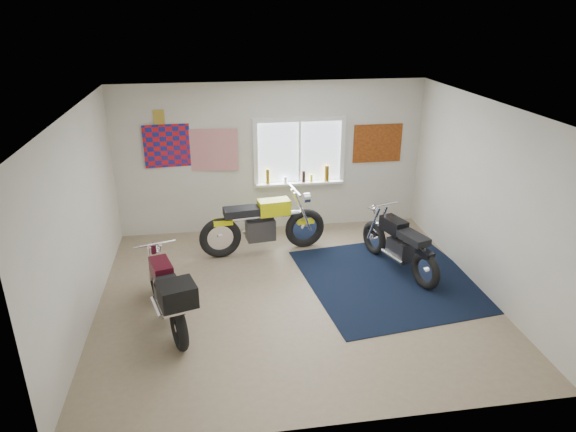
{
  "coord_description": "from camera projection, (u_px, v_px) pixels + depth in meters",
  "views": [
    {
      "loc": [
        -1.06,
        -6.33,
        3.89
      ],
      "look_at": [
        -0.02,
        0.4,
        1.08
      ],
      "focal_mm": 32.0,
      "sensor_mm": 36.0,
      "label": 1
    }
  ],
  "objects": [
    {
      "name": "black_chrome_bike",
      "position": [
        399.0,
        246.0,
        7.99
      ],
      "size": [
        0.76,
        1.8,
        0.95
      ],
      "rotation": [
        0.0,
        0.0,
        1.88
      ],
      "color": "black",
      "rests_on": "navy_rug"
    },
    {
      "name": "room_shell",
      "position": [
        294.0,
        188.0,
        6.79
      ],
      "size": [
        5.5,
        5.5,
        5.5
      ],
      "color": "white",
      "rests_on": "ground"
    },
    {
      "name": "oil_bottles",
      "position": [
        304.0,
        175.0,
        9.3
      ],
      "size": [
        1.16,
        0.09,
        0.3
      ],
      "color": "olive",
      "rests_on": "window_assembly"
    },
    {
      "name": "navy_rug",
      "position": [
        391.0,
        279.0,
        7.85
      ],
      "size": [
        2.8,
        2.89,
        0.01
      ],
      "primitive_type": "cube",
      "rotation": [
        0.0,
        0.0,
        0.12
      ],
      "color": "black",
      "rests_on": "ground"
    },
    {
      "name": "flag_display",
      "position": [
        159.0,
        117.0,
        8.59
      ],
      "size": [
        1.6,
        0.1,
        1.17
      ],
      "color": "red",
      "rests_on": "room_shell"
    },
    {
      "name": "ground",
      "position": [
        294.0,
        296.0,
        7.41
      ],
      "size": [
        5.5,
        5.5,
        0.0
      ],
      "primitive_type": "plane",
      "color": "#9E896B",
      "rests_on": "ground"
    },
    {
      "name": "yellow_triumph",
      "position": [
        263.0,
        226.0,
        8.56
      ],
      "size": [
        2.16,
        0.65,
        1.09
      ],
      "rotation": [
        0.0,
        0.0,
        0.13
      ],
      "color": "black",
      "rests_on": "ground"
    },
    {
      "name": "maroon_tourer",
      "position": [
        168.0,
        294.0,
        6.51
      ],
      "size": [
        0.87,
        1.85,
        0.95
      ],
      "rotation": [
        0.0,
        0.0,
        1.86
      ],
      "color": "black",
      "rests_on": "ground"
    },
    {
      "name": "triumph_poster",
      "position": [
        377.0,
        143.0,
        9.36
      ],
      "size": [
        0.9,
        0.03,
        0.7
      ],
      "primitive_type": "cube",
      "color": "#A54C14",
      "rests_on": "room_shell"
    },
    {
      "name": "window_assembly",
      "position": [
        299.0,
        156.0,
        9.22
      ],
      "size": [
        1.66,
        0.17,
        1.26
      ],
      "color": "white",
      "rests_on": "room_shell"
    }
  ]
}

